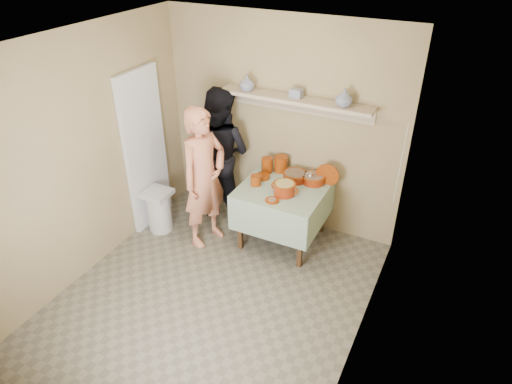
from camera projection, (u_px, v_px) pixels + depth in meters
The scene contains 22 objects.
ground at pixel (212, 299), 4.81m from camera, with size 3.50×3.50×0.00m, color #6B6554.
tile_panel at pixel (145, 151), 5.57m from camera, with size 0.06×0.70×2.00m, color silver.
plate_stack_a at pixel (267, 165), 5.57m from camera, with size 0.14×0.14×0.18m, color maroon.
plate_stack_b at pixel (281, 164), 5.58m from camera, with size 0.16×0.16×0.20m, color maroon.
bowl_stack at pixel (256, 180), 5.31m from camera, with size 0.12×0.12×0.12m, color maroon.
empty_bowl at pixel (263, 176), 5.46m from camera, with size 0.17×0.17×0.05m, color maroon.
propped_lid at pixel (327, 175), 5.30m from camera, with size 0.28×0.28×0.02m, color maroon.
vase_right at pixel (344, 98), 4.81m from camera, with size 0.18×0.18×0.19m, color navy.
vase_left at pixel (247, 83), 5.25m from camera, with size 0.18×0.18×0.18m, color navy.
ceramic_box at pixel (296, 93), 5.07m from camera, with size 0.14×0.10×0.10m, color navy.
person_cook at pixel (204, 178), 5.26m from camera, with size 0.63×0.41×1.72m, color #D37B5B.
person_helper at pixel (220, 154), 5.77m from camera, with size 0.85×0.66×1.75m, color black.
room_shell at pixel (203, 163), 3.97m from camera, with size 3.04×3.54×2.62m.
serving_table at pixel (283, 195), 5.36m from camera, with size 0.97×0.97×0.76m.
cazuela_meat_a at pixel (295, 176), 5.41m from camera, with size 0.30×0.30×0.10m.
cazuela_meat_b at pixel (314, 178), 5.35m from camera, with size 0.28×0.28×0.10m.
ladle at pixel (310, 175), 5.31m from camera, with size 0.08×0.26×0.19m.
cazuela_rice at pixel (284, 188), 5.12m from camera, with size 0.33×0.25×0.14m.
front_plate at pixel (272, 200), 5.03m from camera, with size 0.16×0.16×0.03m.
wall_shelf at pixel (295, 101), 5.13m from camera, with size 1.80×0.25×0.21m.
trash_bin at pixel (159, 210), 5.74m from camera, with size 0.32×0.32×0.56m.
electrical_cord at pixel (401, 164), 4.74m from camera, with size 0.01×0.05×0.90m.
Camera 1 is at (1.98, -2.96, 3.46)m, focal length 32.00 mm.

